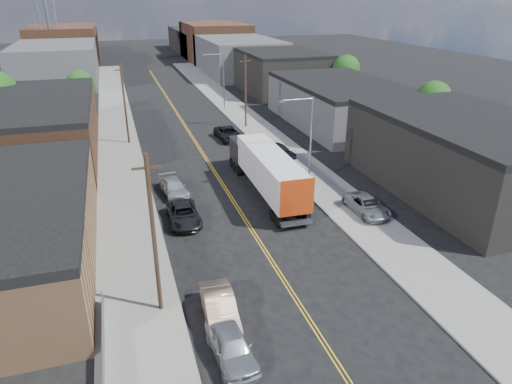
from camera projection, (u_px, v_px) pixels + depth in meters
ground at (176, 112)px, 73.61m from camera, size 260.00×260.00×0.00m
centerline at (193, 138)px, 60.49m from camera, size 0.32×120.00×0.01m
sidewalk_left at (119, 144)px, 57.86m from camera, size 5.00×140.00×0.15m
sidewalk_right at (261, 131)px, 63.06m from camera, size 5.00×140.00×0.15m
warehouse_brown at (41, 127)px, 53.36m from camera, size 12.00×26.00×6.60m
industrial_right_a at (467, 155)px, 43.23m from camera, size 14.00×22.00×7.10m
industrial_right_b at (341, 103)px, 66.17m from camera, size 14.00×24.00×6.10m
industrial_right_c at (279, 71)px, 88.61m from camera, size 14.00×22.00×7.60m
skyline_left_a at (57, 63)px, 97.14m from camera, size 16.00×30.00×8.00m
skyline_right_a at (238, 56)px, 108.10m from camera, size 16.00×30.00×8.00m
skyline_left_b at (65, 46)px, 118.60m from camera, size 16.00×26.00×10.00m
skyline_right_b at (215, 42)px, 129.56m from camera, size 16.00×26.00×10.00m
skyline_left_c at (70, 45)px, 136.69m from camera, size 16.00×40.00×7.00m
skyline_right_c at (201, 41)px, 147.65m from camera, size 16.00×40.00×7.00m
streetlight_near at (307, 135)px, 42.95m from camera, size 3.39×0.25×9.00m
streetlight_far at (221, 76)px, 73.56m from camera, size 3.39×0.25×9.00m
utility_pole_left_near at (154, 236)px, 25.58m from camera, size 1.60×0.26×10.00m
utility_pole_left_far at (125, 104)px, 56.19m from camera, size 1.60×0.26×10.00m
utility_pole_right at (246, 91)px, 63.31m from camera, size 1.60×0.26×10.00m
tree_left_far at (81, 86)px, 69.71m from camera, size 4.35×4.20×6.97m
tree_right_near at (434, 101)px, 58.91m from camera, size 4.60×4.48×7.44m
tree_right_far at (346, 71)px, 79.78m from camera, size 4.85×4.76×7.91m
semi_truck at (264, 167)px, 43.24m from camera, size 3.07×16.69×4.37m
car_left_a at (231, 346)px, 23.69m from camera, size 2.23×4.87×1.62m
car_left_b at (220, 309)px, 26.43m from camera, size 2.01×5.10×1.65m
car_left_c at (184, 214)px, 37.92m from camera, size 2.51×5.35×1.48m
car_left_d at (174, 188)px, 43.17m from camera, size 2.62×5.25×1.47m
car_right_oncoming at (293, 197)px, 41.19m from camera, size 2.18×4.80×1.53m
car_right_lot_a at (367, 205)px, 39.21m from camera, size 2.48×5.22×1.44m
car_right_lot_c at (280, 150)px, 52.74m from camera, size 3.17×4.97×1.58m
car_ahead_truck at (229, 134)px, 59.49m from camera, size 3.08×5.97×1.61m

